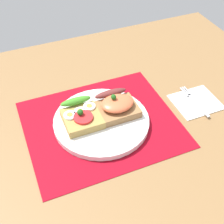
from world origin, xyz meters
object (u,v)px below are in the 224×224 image
napkin (196,102)px  fork (194,100)px  sandwich_egg_tomato (81,116)px  plate (101,121)px  sandwich_salmon (117,105)px

napkin → fork: 0.79cm
sandwich_egg_tomato → fork: sandwich_egg_tomato is taller
plate → sandwich_salmon: size_ratio=2.36×
sandwich_egg_tomato → plate: bearing=-19.0°
plate → sandwich_salmon: sandwich_salmon is taller
plate → sandwich_egg_tomato: (-4.81, 1.66, 2.29)cm
fork → sandwich_egg_tomato: bearing=173.7°
sandwich_salmon → fork: sandwich_salmon is taller
sandwich_salmon → fork: size_ratio=0.78×
sandwich_egg_tomato → sandwich_salmon: sandwich_salmon is taller
sandwich_salmon → plate: bearing=-165.4°
sandwich_egg_tomato → fork: (31.95, -3.52, -2.59)cm
plate → fork: 27.21cm
sandwich_egg_tomato → sandwich_salmon: size_ratio=1.01×
napkin → sandwich_salmon: bearing=171.5°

